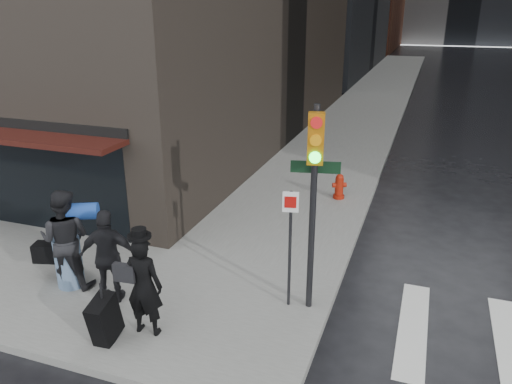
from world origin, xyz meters
The scene contains 7 objects.
ground centered at (0.00, 0.00, 0.00)m, with size 140.00×140.00×0.00m, color black.
sidewalk_left centered at (0.00, 27.00, 0.07)m, with size 4.00×50.00×0.15m, color slate.
man_overcoat centered at (-0.94, -0.96, 0.98)m, with size 1.03×1.06×1.99m.
man_jeans centered at (-3.09, -0.03, 1.17)m, with size 1.49×1.01×2.04m.
man_greycoat centered at (-1.97, -0.22, 1.08)m, with size 1.18×0.77×1.86m.
traffic_light centered at (1.59, 0.75, 2.60)m, with size 0.93×0.53×3.80m.
fire_hydrant centered at (1.09, 6.57, 0.48)m, with size 0.43×0.33×0.74m.
Camera 1 is at (3.35, -7.06, 5.46)m, focal length 35.00 mm.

